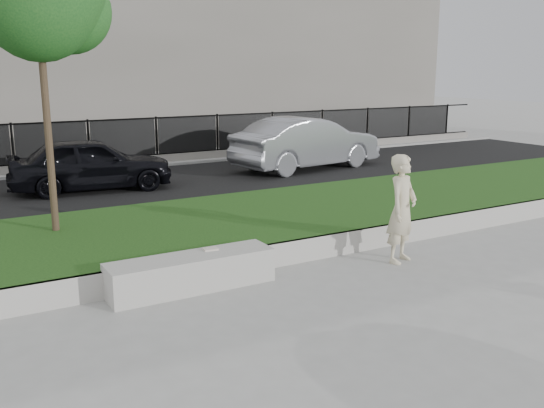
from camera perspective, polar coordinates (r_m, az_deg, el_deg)
ground at (r=9.29m, az=5.37°, el=-7.37°), size 90.00×90.00×0.00m
grass_bank at (r=11.68m, az=-3.18°, el=-2.08°), size 34.00×4.00×0.40m
grass_kerb at (r=10.04m, az=1.94°, el=-4.55°), size 34.00×0.08×0.40m
street at (r=16.69m, az=-11.81°, el=1.55°), size 34.00×7.00×0.04m
far_pavement at (r=20.95m, az=-15.76°, el=3.69°), size 34.00×3.00×0.12m
iron_fence at (r=19.92m, az=-15.11°, el=4.69°), size 32.00×0.30×1.50m
building_facade at (r=27.61m, az=-20.26°, el=15.77°), size 34.00×10.00×10.00m
stone_bench at (r=8.99m, az=-7.59°, el=-6.40°), size 2.48×0.62×0.51m
man at (r=10.21m, az=12.15°, el=-0.45°), size 0.78×0.65×1.81m
book at (r=9.17m, az=-5.81°, el=-4.23°), size 0.23×0.18×0.02m
car_dark at (r=16.43m, az=-16.67°, el=3.65°), size 4.27×2.13×1.40m
car_silver at (r=19.19m, az=3.29°, el=5.76°), size 5.14×2.41×1.63m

